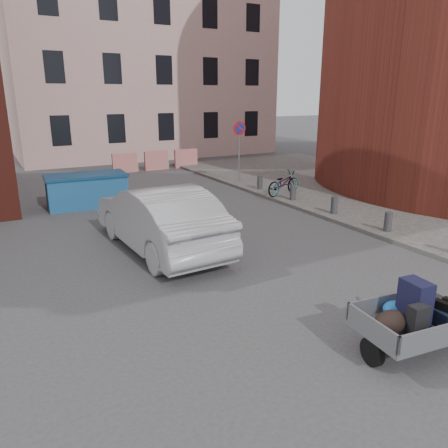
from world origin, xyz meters
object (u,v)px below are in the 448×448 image
dumpster (87,190)px  bicycle (283,183)px  silver_car (159,218)px  trailer (412,319)px

dumpster → bicycle: dumpster is taller
dumpster → silver_car: (0.65, -5.53, 0.25)m
silver_car → bicycle: silver_car is taller
silver_car → bicycle: bearing=-155.8°
trailer → dumpster: bearing=107.1°
dumpster → silver_car: bearing=-79.6°
trailer → silver_car: (-1.61, 6.40, 0.23)m
dumpster → silver_car: silver_car is taller
dumpster → silver_car: 5.58m
dumpster → bicycle: 7.32m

